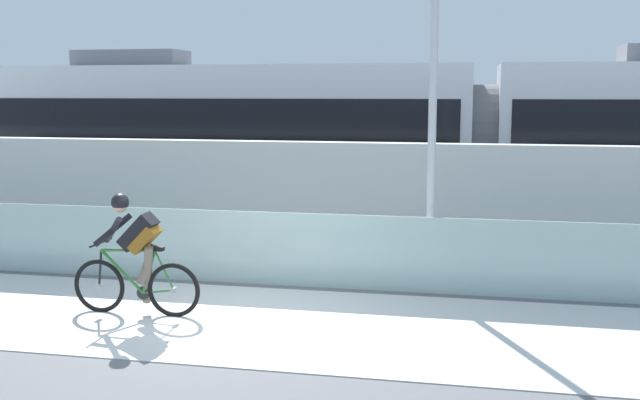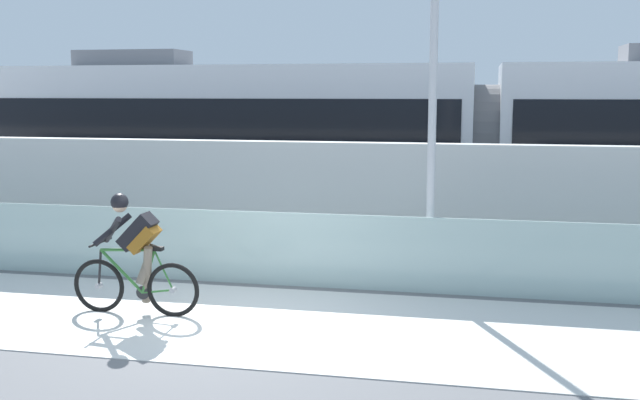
{
  "view_description": "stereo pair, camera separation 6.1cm",
  "coord_description": "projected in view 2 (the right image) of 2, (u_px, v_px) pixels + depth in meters",
  "views": [
    {
      "loc": [
        2.91,
        -8.83,
        2.92
      ],
      "look_at": [
        0.63,
        2.35,
        1.25
      ],
      "focal_mm": 41.87,
      "sensor_mm": 36.0,
      "label": 1
    },
    {
      "loc": [
        2.97,
        -8.82,
        2.92
      ],
      "look_at": [
        0.63,
        2.35,
        1.25
      ],
      "focal_mm": 41.87,
      "sensor_mm": 36.0,
      "label": 2
    }
  ],
  "objects": [
    {
      "name": "concrete_barrier_wall",
      "position": [
        300.0,
        201.0,
        12.95
      ],
      "size": [
        32.0,
        0.36,
        2.06
      ],
      "primitive_type": "cube",
      "color": "silver",
      "rests_on": "ground"
    },
    {
      "name": "tram_rail_far",
      "position": [
        340.0,
        221.0,
        16.9
      ],
      "size": [
        32.0,
        0.08,
        0.01
      ],
      "primitive_type": "cube",
      "color": "#595654",
      "rests_on": "ground"
    },
    {
      "name": "ground_plane",
      "position": [
        235.0,
        321.0,
        9.57
      ],
      "size": [
        200.0,
        200.0,
        0.0
      ],
      "primitive_type": "plane",
      "color": "slate"
    },
    {
      "name": "bike_path_deck",
      "position": [
        235.0,
        320.0,
        9.57
      ],
      "size": [
        32.0,
        3.2,
        0.01
      ],
      "primitive_type": "cube",
      "color": "silver",
      "rests_on": "ground"
    },
    {
      "name": "glass_parapet",
      "position": [
        273.0,
        249.0,
        11.28
      ],
      "size": [
        32.0,
        0.05,
        1.12
      ],
      "primitive_type": "cube",
      "color": "#ADC6C1",
      "rests_on": "ground"
    },
    {
      "name": "tram",
      "position": [
        485.0,
        142.0,
        15.29
      ],
      "size": [
        22.56,
        2.54,
        3.81
      ],
      "color": "silver",
      "rests_on": "ground"
    },
    {
      "name": "lamp_post_antenna",
      "position": [
        433.0,
        65.0,
        10.7
      ],
      "size": [
        0.28,
        0.28,
        5.2
      ],
      "color": "gray",
      "rests_on": "ground"
    },
    {
      "name": "cyclist_on_bike",
      "position": [
        135.0,
        256.0,
        9.73
      ],
      "size": [
        1.77,
        0.58,
        1.61
      ],
      "color": "black",
      "rests_on": "ground"
    },
    {
      "name": "tram_rail_near",
      "position": [
        328.0,
        233.0,
        15.51
      ],
      "size": [
        32.0,
        0.08,
        0.01
      ],
      "primitive_type": "cube",
      "color": "#595654",
      "rests_on": "ground"
    }
  ]
}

